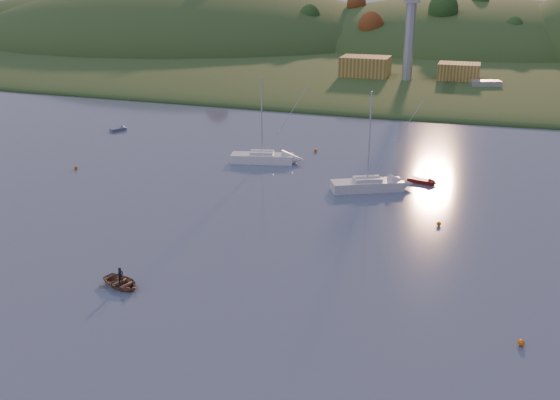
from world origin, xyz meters
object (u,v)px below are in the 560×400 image
(sailboat_far, at_px, (367,184))
(red_tender, at_px, (427,182))
(sailboat_near, at_px, (262,157))
(grey_dinghy, at_px, (121,129))
(canoe, at_px, (121,283))

(sailboat_far, xyz_separation_m, red_tender, (6.75, 4.77, -0.50))
(sailboat_far, bearing_deg, red_tender, 9.04)
(sailboat_near, relative_size, grey_dinghy, 3.76)
(sailboat_near, height_order, sailboat_far, sailboat_far)
(sailboat_far, relative_size, canoe, 3.16)
(sailboat_far, xyz_separation_m, canoe, (-15.21, -31.43, -0.38))
(sailboat_far, relative_size, red_tender, 2.99)
(canoe, distance_m, grey_dinghy, 58.34)
(canoe, bearing_deg, red_tender, -10.69)
(sailboat_far, bearing_deg, canoe, -142.02)
(canoe, bearing_deg, sailboat_far, -5.27)
(sailboat_near, relative_size, red_tender, 2.97)
(sailboat_far, relative_size, grey_dinghy, 3.80)
(grey_dinghy, bearing_deg, sailboat_near, -79.05)
(red_tender, bearing_deg, grey_dinghy, -178.69)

